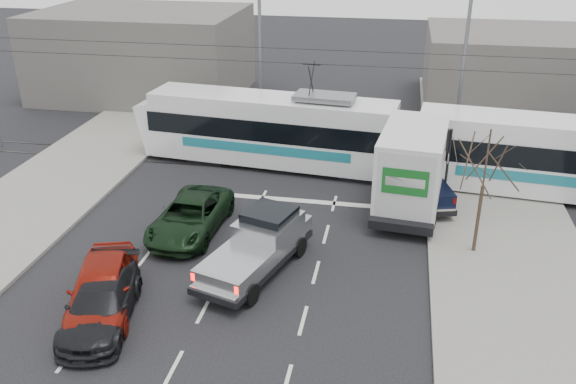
% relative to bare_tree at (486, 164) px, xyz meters
% --- Properties ---
extents(ground, '(120.00, 120.00, 0.00)m').
position_rel_bare_tree_xyz_m(ground, '(-7.60, -2.50, -3.79)').
color(ground, black).
rests_on(ground, ground).
extents(sidewalk_right, '(6.00, 60.00, 0.15)m').
position_rel_bare_tree_xyz_m(sidewalk_right, '(1.40, -2.50, -3.72)').
color(sidewalk_right, gray).
rests_on(sidewalk_right, ground).
extents(rails, '(60.00, 1.60, 0.03)m').
position_rel_bare_tree_xyz_m(rails, '(-7.60, 7.50, -3.78)').
color(rails, '#33302D').
rests_on(rails, ground).
extents(building_left, '(14.00, 10.00, 6.00)m').
position_rel_bare_tree_xyz_m(building_left, '(-21.60, 19.50, -0.79)').
color(building_left, '#605B57').
rests_on(building_left, ground).
extents(building_right, '(12.00, 10.00, 5.00)m').
position_rel_bare_tree_xyz_m(building_right, '(4.40, 21.50, -1.29)').
color(building_right, '#605B57').
rests_on(building_right, ground).
extents(bare_tree, '(2.40, 2.40, 5.00)m').
position_rel_bare_tree_xyz_m(bare_tree, '(0.00, 0.00, 0.00)').
color(bare_tree, '#47382B').
rests_on(bare_tree, ground).
extents(traffic_signal, '(0.44, 0.44, 3.60)m').
position_rel_bare_tree_xyz_m(traffic_signal, '(-1.13, 4.00, -1.05)').
color(traffic_signal, black).
rests_on(traffic_signal, ground).
extents(street_lamp_near, '(2.38, 0.25, 9.00)m').
position_rel_bare_tree_xyz_m(street_lamp_near, '(-0.29, 11.50, 1.32)').
color(street_lamp_near, slate).
rests_on(street_lamp_near, ground).
extents(street_lamp_far, '(2.38, 0.25, 9.00)m').
position_rel_bare_tree_xyz_m(street_lamp_far, '(-11.79, 13.50, 1.32)').
color(street_lamp_far, slate).
rests_on(street_lamp_far, ground).
extents(catenary, '(60.00, 0.20, 7.00)m').
position_rel_bare_tree_xyz_m(catenary, '(-7.60, 7.50, 0.09)').
color(catenary, black).
rests_on(catenary, ground).
extents(tram, '(26.93, 5.49, 5.47)m').
position_rel_bare_tree_xyz_m(tram, '(-2.85, 7.00, -1.85)').
color(tram, white).
rests_on(tram, ground).
extents(silver_pickup, '(3.58, 6.09, 2.10)m').
position_rel_bare_tree_xyz_m(silver_pickup, '(-8.01, -2.55, -2.75)').
color(silver_pickup, black).
rests_on(silver_pickup, ground).
extents(box_truck, '(3.47, 7.90, 3.83)m').
position_rel_bare_tree_xyz_m(box_truck, '(-2.47, 4.10, -1.90)').
color(box_truck, black).
rests_on(box_truck, ground).
extents(navy_pickup, '(3.17, 5.42, 2.15)m').
position_rel_bare_tree_xyz_m(navy_pickup, '(-2.19, 4.82, -2.73)').
color(navy_pickup, black).
rests_on(navy_pickup, ground).
extents(green_car, '(2.64, 5.38, 1.47)m').
position_rel_bare_tree_xyz_m(green_car, '(-11.50, -0.31, -3.06)').
color(green_car, black).
rests_on(green_car, ground).
extents(red_car, '(3.32, 5.32, 1.69)m').
position_rel_bare_tree_xyz_m(red_car, '(-12.65, -6.01, -2.95)').
color(red_car, maroon).
rests_on(red_car, ground).
extents(dark_car, '(2.93, 5.15, 1.41)m').
position_rel_bare_tree_xyz_m(dark_car, '(-12.34, -6.76, -3.09)').
color(dark_car, black).
rests_on(dark_car, ground).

